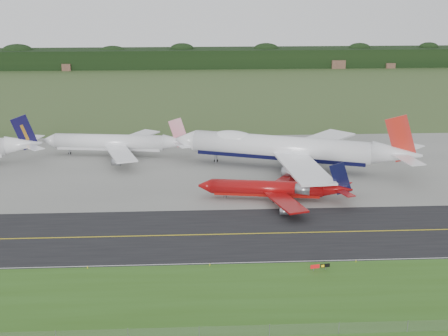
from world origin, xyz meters
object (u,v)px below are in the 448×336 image
jet_red_737 (275,189)px  taxiway_sign (320,266)px  jet_ba_747 (289,148)px  jet_star_tail (117,143)px

jet_red_737 → taxiway_sign: size_ratio=10.02×
jet_red_737 → taxiway_sign: 43.18m
jet_ba_747 → jet_red_737: (-8.06, -28.06, -3.56)m
taxiway_sign → jet_star_tail: bearing=120.1°
jet_red_737 → jet_star_tail: 66.43m
jet_star_tail → taxiway_sign: (51.63, -88.98, -3.54)m
jet_ba_747 → jet_star_tail: 58.80m
jet_star_tail → taxiway_sign: jet_star_tail is taller
jet_ba_747 → jet_star_tail: size_ratio=1.48×
jet_red_737 → jet_star_tail: (-47.90, 46.01, 1.39)m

